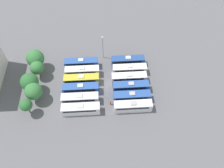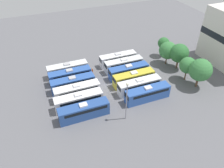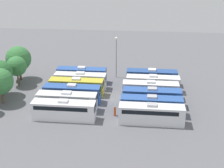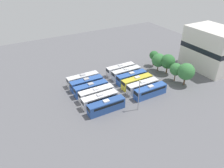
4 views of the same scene
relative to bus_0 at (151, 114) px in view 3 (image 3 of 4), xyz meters
The scene contains 18 objects.
ground_plane 11.05m from the bus_0, 40.73° to the left, with size 119.34×119.34×0.00m, color slate.
bus_0 is the anchor object (origin of this frame).
bus_1 3.14m from the bus_0, ahead, with size 2.50×10.52×3.51m.
bus_2 6.57m from the bus_0, ahead, with size 2.50×10.52×3.51m.
bus_3 9.84m from the bus_0, ahead, with size 2.50×10.52×3.51m.
bus_4 13.12m from the bus_0, ahead, with size 2.50×10.52×3.51m.
bus_5 16.68m from the bus_0, ahead, with size 2.50×10.52×3.51m.
bus_6 14.38m from the bus_0, 90.23° to the left, with size 2.50×10.52×3.51m.
bus_7 15.02m from the bus_0, 77.41° to the left, with size 2.50×10.52×3.51m.
bus_8 15.98m from the bus_0, 65.20° to the left, with size 2.50×10.52×3.51m.
bus_9 17.51m from the bus_0, 55.18° to the left, with size 2.50×10.52×3.51m.
bus_10 19.42m from the bus_0, 47.21° to the left, with size 2.50×10.52×3.51m.
bus_11 22.07m from the bus_0, 41.47° to the left, with size 2.50×10.52×3.51m.
worker_person 6.46m from the bus_0, 71.85° to the left, with size 0.36×0.36×1.81m.
light_pole 22.08m from the bus_0, 20.30° to the left, with size 0.60×0.60×9.21m.
tree_1 27.73m from the bus_0, 79.97° to the left, with size 4.87×4.87×6.73m.
tree_3 30.58m from the bus_0, 64.19° to the left, with size 4.13×4.13×6.38m.
tree_4 33.02m from the bus_0, 59.45° to the left, with size 5.43×5.43×7.51m.
Camera 3 is at (-53.20, -5.42, 25.10)m, focal length 50.00 mm.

